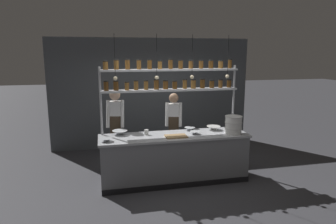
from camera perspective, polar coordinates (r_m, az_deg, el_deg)
name	(u,v)px	position (r m, az deg, el deg)	size (l,w,h in m)	color
ground_plane	(174,180)	(6.03, 1.17, -12.85)	(40.00, 40.00, 0.00)	#3D3D42
back_wall	(153,93)	(7.92, -2.94, 3.62)	(5.25, 0.12, 2.84)	#4C5156
prep_counter	(174,158)	(5.86, 1.19, -8.75)	(2.85, 0.76, 0.92)	gray
spice_shelf_unit	(170,82)	(5.86, 0.42, 5.77)	(2.73, 0.28, 2.34)	#B7BABF
chef_left	(116,125)	(6.25, -9.90, -2.37)	(0.39, 0.32, 1.74)	black
chef_center	(174,125)	(6.54, 1.09, -2.41)	(0.41, 0.34, 1.61)	black
container_stack	(233,125)	(5.91, 12.35, -2.40)	(0.33, 0.33, 0.35)	white
cutting_board	(176,136)	(5.59, 1.57, -4.64)	(0.40, 0.26, 0.02)	#A88456
prep_bowl_near_left	(213,128)	(6.16, 8.66, -3.04)	(0.28, 0.28, 0.08)	silver
prep_bowl_center_front	(106,140)	(5.40, -11.65, -5.24)	(0.22, 0.22, 0.06)	#B2B7BC
prep_bowl_center_back	(120,133)	(5.81, -9.15, -3.89)	(0.29, 0.29, 0.08)	silver
prep_bowl_near_right	(195,133)	(5.80, 5.12, -3.95)	(0.20, 0.20, 0.05)	silver
prep_bowl_far_left	(190,129)	(6.07, 4.16, -3.22)	(0.22, 0.22, 0.06)	silver
serving_cup_front	(146,132)	(5.74, -4.14, -3.85)	(0.08, 0.08, 0.10)	silver
pendant_light_row	(174,75)	(5.52, 1.19, 7.12)	(2.18, 0.07, 0.81)	black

